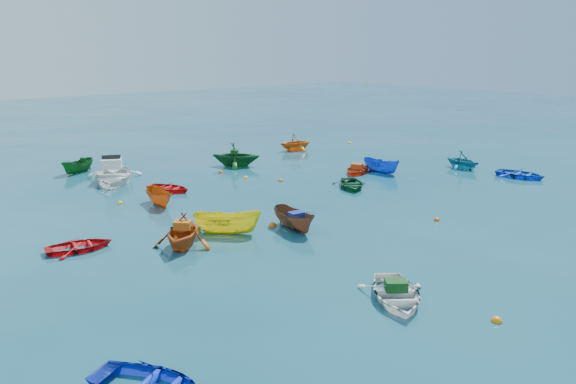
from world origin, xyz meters
TOP-DOWN VIEW (x-y plane):
  - ground at (0.00, 0.00)m, footprint 160.00×160.00m
  - dinghy_white_near at (-5.54, -7.35)m, footprint 3.84×4.00m
  - sampan_brown_mid at (-3.24, 0.64)m, footprint 1.46×3.03m
  - dinghy_blue_se at (15.11, -0.61)m, footprint 2.64×3.38m
  - dinghy_orange_w at (-8.41, 1.91)m, footprint 3.92×3.92m
  - sampan_yellow_mid at (-5.99, 2.16)m, footprint 3.09×3.03m
  - dinghy_green_e at (4.62, 4.56)m, footprint 3.44×3.60m
  - dinghy_cyan_se at (14.66, 3.48)m, footprint 2.30×2.64m
  - dinghy_red_nw at (-11.99, 4.34)m, footprint 3.02×2.41m
  - sampan_orange_n at (-6.11, 8.48)m, footprint 1.40×2.78m
  - dinghy_green_n at (2.87, 14.26)m, footprint 4.42×4.44m
  - dinghy_red_ne at (7.91, 7.16)m, footprint 3.56×3.16m
  - sampan_blue_far at (9.27, 6.23)m, footprint 1.36×2.91m
  - dinghy_red_far at (-4.33, 10.87)m, footprint 2.97×3.32m
  - dinghy_orange_far at (10.26, 16.34)m, footprint 3.22×2.89m
  - sampan_green_far at (-6.62, 19.33)m, footprint 2.88×2.12m
  - motorboat_white at (-5.89, 15.26)m, footprint 5.42×6.03m
  - tarp_green_a at (-5.47, -7.27)m, footprint 0.91×0.88m
  - tarp_blue_a at (-3.26, 0.49)m, footprint 0.72×0.58m
  - tarp_orange_a at (-8.37, 1.95)m, footprint 0.89×0.89m
  - tarp_green_b at (2.80, 14.33)m, footprint 0.77×0.77m
  - tarp_orange_b at (7.82, 7.12)m, footprint 0.80×0.88m
  - buoy_or_a at (-4.29, -10.34)m, footprint 0.35×0.35m
  - buoy_ye_a at (-4.56, -6.97)m, footprint 0.34×0.34m
  - buoy_or_b at (3.05, -2.80)m, footprint 0.30×0.30m
  - buoy_ye_b at (-7.68, 10.11)m, footprint 0.30×0.30m
  - buoy_or_c at (-3.72, 1.68)m, footprint 0.39×0.39m
  - buoy_ye_c at (1.13, 10.68)m, footprint 0.32×0.32m
  - buoy_or_d at (2.37, 8.58)m, footprint 0.34×0.34m
  - buoy_ye_d at (-5.29, 14.69)m, footprint 0.35×0.35m
  - buoy_or_e at (0.77, 13.06)m, footprint 0.33×0.33m
  - buoy_ye_e at (16.00, 15.73)m, footprint 0.32×0.32m

SIDE VIEW (x-z plane):
  - ground at x=0.00m, z-range 0.00..0.00m
  - dinghy_white_near at x=-5.54m, z-range -0.34..0.34m
  - sampan_brown_mid at x=-3.24m, z-range -0.56..0.56m
  - dinghy_blue_se at x=15.11m, z-range -0.32..0.32m
  - dinghy_orange_w at x=-8.41m, z-range -0.78..0.78m
  - sampan_yellow_mid at x=-5.99m, z-range -0.61..0.61m
  - dinghy_green_e at x=4.62m, z-range -0.30..0.30m
  - dinghy_cyan_se at x=14.66m, z-range -0.68..0.68m
  - dinghy_red_nw at x=-11.99m, z-range -0.28..0.28m
  - sampan_orange_n at x=-6.11m, z-range -0.51..0.51m
  - dinghy_green_n at x=2.87m, z-range -0.89..0.89m
  - dinghy_red_ne at x=7.91m, z-range -0.31..0.31m
  - sampan_blue_far at x=9.27m, z-range -0.54..0.54m
  - dinghy_red_far at x=-4.33m, z-range -0.28..0.28m
  - dinghy_orange_far at x=10.26m, z-range -0.76..0.76m
  - sampan_green_far at x=-6.62m, z-range -0.52..0.52m
  - motorboat_white at x=-5.89m, z-range -0.81..0.81m
  - buoy_or_a at x=-4.29m, z-range -0.17..0.17m
  - buoy_ye_a at x=-4.56m, z-range -0.17..0.17m
  - buoy_or_b at x=3.05m, z-range -0.15..0.15m
  - buoy_ye_b at x=-7.68m, z-range -0.15..0.15m
  - buoy_or_c at x=-3.72m, z-range -0.19..0.19m
  - buoy_ye_c at x=1.13m, z-range -0.16..0.16m
  - buoy_or_d at x=2.37m, z-range -0.17..0.17m
  - buoy_ye_d at x=-5.29m, z-range -0.17..0.17m
  - buoy_or_e at x=0.77m, z-range -0.17..0.17m
  - buoy_ye_e at x=16.00m, z-range -0.16..0.16m
  - tarp_orange_b at x=7.82m, z-range 0.31..0.65m
  - tarp_green_a at x=-5.47m, z-range 0.34..0.69m
  - tarp_blue_a at x=-3.26m, z-range 0.56..0.88m
  - tarp_orange_a at x=-8.37m, z-range 0.78..1.13m
  - tarp_green_b at x=2.80m, z-range 0.89..1.19m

